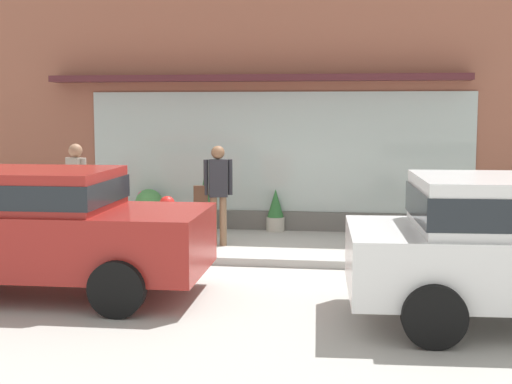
# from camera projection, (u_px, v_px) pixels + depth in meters

# --- Properties ---
(ground_plane) EXTENTS (60.00, 60.00, 0.00)m
(ground_plane) POSITION_uv_depth(u_px,v_px,m) (227.00, 261.00, 10.93)
(ground_plane) COLOR #B2AFA8
(curb_strip) EXTENTS (14.00, 0.24, 0.12)m
(curb_strip) POSITION_uv_depth(u_px,v_px,m) (225.00, 260.00, 10.73)
(curb_strip) COLOR #B2B2AD
(curb_strip) RESTS_ON ground_plane
(storefront) EXTENTS (14.00, 0.81, 4.65)m
(storefront) POSITION_uv_depth(u_px,v_px,m) (258.00, 111.00, 13.80)
(storefront) COLOR #935642
(storefront) RESTS_ON ground_plane
(fire_hydrant) EXTENTS (0.40, 0.36, 0.89)m
(fire_hydrant) POSITION_uv_depth(u_px,v_px,m) (167.00, 222.00, 11.82)
(fire_hydrant) COLOR red
(fire_hydrant) RESTS_ON ground_plane
(pedestrian_with_handbag) EXTENTS (0.65, 0.27, 1.70)m
(pedestrian_with_handbag) POSITION_uv_depth(u_px,v_px,m) (217.00, 188.00, 12.06)
(pedestrian_with_handbag) COLOR brown
(pedestrian_with_handbag) RESTS_ON ground_plane
(pedestrian_passerby) EXTENTS (0.43, 0.31, 1.73)m
(pedestrian_passerby) POSITION_uv_depth(u_px,v_px,m) (76.00, 186.00, 12.07)
(pedestrian_passerby) COLOR brown
(pedestrian_passerby) RESTS_ON ground_plane
(parked_car_red) EXTENTS (4.32, 2.00, 1.57)m
(parked_car_red) POSITION_uv_depth(u_px,v_px,m) (29.00, 223.00, 8.92)
(parked_car_red) COLOR maroon
(parked_car_red) RESTS_ON ground_plane
(potted_plant_corner_tall) EXTENTS (0.35, 0.35, 0.80)m
(potted_plant_corner_tall) POSITION_uv_depth(u_px,v_px,m) (276.00, 211.00, 13.61)
(potted_plant_corner_tall) COLOR #B7B2A3
(potted_plant_corner_tall) RESTS_ON ground_plane
(potted_plant_low_front) EXTENTS (0.36, 0.36, 1.14)m
(potted_plant_low_front) POSITION_uv_depth(u_px,v_px,m) (205.00, 204.00, 13.37)
(potted_plant_low_front) COLOR #B7B2A3
(potted_plant_low_front) RESTS_ON ground_plane
(potted_plant_window_left) EXTENTS (0.52, 0.52, 0.77)m
(potted_plant_window_left) POSITION_uv_depth(u_px,v_px,m) (149.00, 207.00, 13.85)
(potted_plant_window_left) COLOR #B7B2A3
(potted_plant_window_left) RESTS_ON ground_plane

